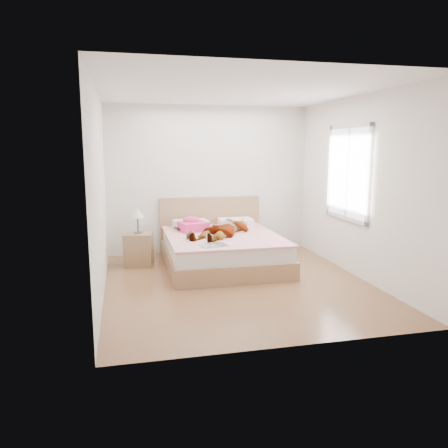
# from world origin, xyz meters

# --- Properties ---
(ground) EXTENTS (4.00, 4.00, 0.00)m
(ground) POSITION_xyz_m (0.00, 0.00, 0.00)
(ground) COLOR #4C2E17
(ground) RESTS_ON ground
(woman) EXTENTS (1.50, 1.60, 0.22)m
(woman) POSITION_xyz_m (0.08, 1.05, 0.62)
(woman) COLOR white
(woman) RESTS_ON bed
(hair) EXTENTS (0.55, 0.61, 0.07)m
(hair) POSITION_xyz_m (-0.49, 1.50, 0.55)
(hair) COLOR black
(hair) RESTS_ON bed
(phone) EXTENTS (0.10, 0.09, 0.05)m
(phone) POSITION_xyz_m (-0.42, 1.45, 0.69)
(phone) COLOR silver
(phone) RESTS_ON bed
(room_shell) EXTENTS (4.00, 4.00, 4.00)m
(room_shell) POSITION_xyz_m (1.77, 0.30, 1.50)
(room_shell) COLOR white
(room_shell) RESTS_ON ground
(bed) EXTENTS (1.80, 2.08, 1.00)m
(bed) POSITION_xyz_m (0.00, 1.04, 0.28)
(bed) COLOR olive
(bed) RESTS_ON ground
(towel) EXTENTS (0.53, 0.47, 0.24)m
(towel) POSITION_xyz_m (-0.41, 1.40, 0.61)
(towel) COLOR #F34297
(towel) RESTS_ON bed
(magazine) EXTENTS (0.42, 0.31, 0.02)m
(magazine) POSITION_xyz_m (-0.28, 0.22, 0.52)
(magazine) COLOR white
(magazine) RESTS_ON bed
(coffee_mug) EXTENTS (0.13, 0.10, 0.09)m
(coffee_mug) POSITION_xyz_m (-0.29, 0.58, 0.56)
(coffee_mug) COLOR white
(coffee_mug) RESTS_ON bed
(plush_toy) EXTENTS (0.16, 0.22, 0.12)m
(plush_toy) POSITION_xyz_m (-0.54, 0.73, 0.57)
(plush_toy) COLOR black
(plush_toy) RESTS_ON bed
(nightstand) EXTENTS (0.50, 0.46, 0.93)m
(nightstand) POSITION_xyz_m (-1.30, 1.29, 0.31)
(nightstand) COLOR brown
(nightstand) RESTS_ON ground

